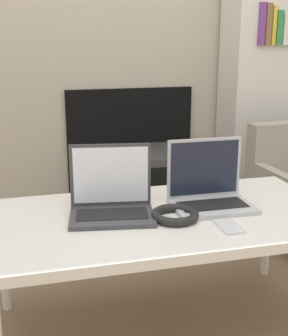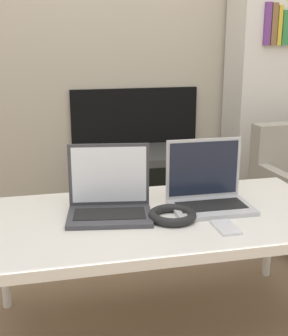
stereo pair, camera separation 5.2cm
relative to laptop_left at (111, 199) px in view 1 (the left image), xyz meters
The scene contains 7 objects.
wall_back 1.61m from the laptop_left, 82.33° to the left, with size 7.00×0.08×2.60m.
table 0.22m from the laptop_left, 15.90° to the right, with size 1.27×0.66×0.47m.
laptop_left is the anchor object (origin of this frame).
laptop_right 0.38m from the laptop_left, ahead, with size 0.30×0.21×0.25m.
headphones 0.24m from the laptop_left, 26.01° to the right, with size 0.17×0.17×0.03m.
phone 0.43m from the laptop_left, 31.38° to the right, with size 0.07×0.12×0.01m.
tv 1.24m from the laptop_left, 71.28° to the left, with size 0.53×0.46×0.41m.
Camera 1 is at (-0.47, -1.21, 1.11)m, focal length 50.00 mm.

